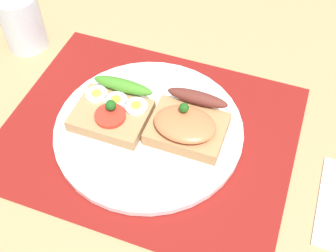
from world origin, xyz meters
TOP-DOWN VIEW (x-y plane):
  - ground_plane at (0.00, 0.00)cm, footprint 120.00×90.00cm
  - placemat at (0.00, 0.00)cm, footprint 42.27×33.73cm
  - plate at (0.00, 0.00)cm, footprint 27.70×27.70cm
  - sandwich_egg_tomato at (-5.61, 0.24)cm, footprint 10.71×9.89cm
  - sandwich_salmon at (5.58, 1.18)cm, footprint 10.74×9.68cm
  - drinking_glass at (-27.30, 11.23)cm, footprint 7.02×7.02cm

SIDE VIEW (x-z plane):
  - ground_plane at x=0.00cm, z-range -3.20..0.00cm
  - placemat at x=0.00cm, z-range 0.00..0.30cm
  - plate at x=0.00cm, z-range 0.30..1.33cm
  - sandwich_egg_tomato at x=-5.61cm, z-range 0.71..4.79cm
  - sandwich_salmon at x=5.58cm, z-range 0.59..5.93cm
  - drinking_glass at x=-27.30cm, z-range 0.00..9.77cm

